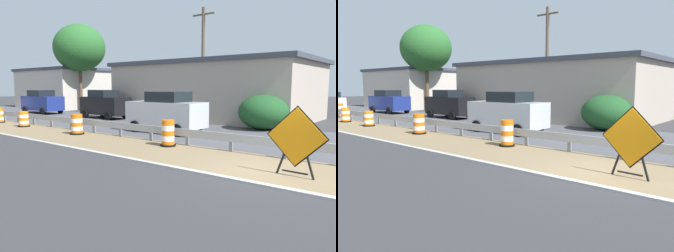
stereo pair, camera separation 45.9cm
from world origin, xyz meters
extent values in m
plane|color=#333335|center=(0.00, 0.00, 0.00)|extent=(160.00, 160.00, 0.00)
cube|color=#7F6B4C|center=(0.58, 0.00, 0.00)|extent=(3.57, 120.00, 0.01)
cube|color=#4C4C51|center=(6.37, 0.00, 0.00)|extent=(8.00, 120.00, 0.00)
cube|color=#ADADA8|center=(-1.30, 0.00, 0.00)|extent=(0.20, 120.00, 0.11)
cube|color=#999EA3|center=(2.12, 1.41, 0.55)|extent=(0.08, 49.81, 0.32)
cube|color=slate|center=(2.20, 0.37, 0.35)|extent=(0.12, 0.12, 0.70)
cube|color=slate|center=(2.20, 2.45, 0.35)|extent=(0.12, 0.12, 0.70)
cube|color=slate|center=(2.20, 4.52, 0.35)|extent=(0.12, 0.12, 0.70)
cube|color=slate|center=(2.20, 6.60, 0.35)|extent=(0.12, 0.12, 0.70)
cube|color=slate|center=(2.20, 8.67, 0.35)|extent=(0.12, 0.12, 0.70)
cube|color=slate|center=(2.20, 10.75, 0.35)|extent=(0.12, 0.12, 0.70)
cube|color=slate|center=(2.20, 12.82, 0.35)|extent=(0.12, 0.12, 0.70)
cube|color=slate|center=(2.20, 14.90, 0.35)|extent=(0.12, 0.12, 0.70)
cube|color=slate|center=(2.20, 16.98, 0.35)|extent=(0.12, 0.12, 0.70)
cube|color=slate|center=(2.20, 19.05, 0.35)|extent=(0.12, 0.12, 0.70)
cube|color=slate|center=(2.20, 21.13, 0.35)|extent=(0.12, 0.12, 0.70)
cube|color=slate|center=(2.20, 23.20, 0.35)|extent=(0.12, 0.12, 0.70)
cube|color=black|center=(0.06, -0.98, 0.52)|extent=(0.08, 0.39, 1.06)
cube|color=black|center=(0.11, -0.28, 0.52)|extent=(0.08, 0.39, 1.06)
cube|color=black|center=(0.09, -0.63, 0.12)|extent=(0.10, 0.72, 0.04)
cube|color=orange|center=(0.07, -0.63, 1.13)|extent=(0.16, 1.63, 1.64)
cube|color=black|center=(0.08, -0.63, 1.13)|extent=(0.15, 1.73, 1.74)
cylinder|color=orange|center=(1.54, 5.06, 0.11)|extent=(0.54, 0.54, 0.22)
cylinder|color=white|center=(1.54, 5.06, 0.33)|extent=(0.54, 0.54, 0.22)
cylinder|color=orange|center=(1.54, 5.06, 0.56)|extent=(0.54, 0.54, 0.22)
cylinder|color=white|center=(1.54, 5.06, 0.78)|extent=(0.54, 0.54, 0.22)
cylinder|color=orange|center=(1.54, 5.06, 1.00)|extent=(0.54, 0.54, 0.22)
cylinder|color=black|center=(1.54, 5.06, 0.04)|extent=(0.67, 0.67, 0.08)
cylinder|color=orange|center=(1.23, 10.95, 0.11)|extent=(0.59, 0.59, 0.21)
cylinder|color=white|center=(1.23, 10.95, 0.32)|extent=(0.59, 0.59, 0.21)
cylinder|color=orange|center=(1.23, 10.95, 0.53)|extent=(0.59, 0.59, 0.21)
cylinder|color=white|center=(1.23, 10.95, 0.74)|extent=(0.59, 0.59, 0.21)
cylinder|color=orange|center=(1.23, 10.95, 0.96)|extent=(0.59, 0.59, 0.21)
cylinder|color=black|center=(1.23, 10.95, 0.04)|extent=(0.74, 0.74, 0.08)
cylinder|color=orange|center=(1.13, 16.27, 0.10)|extent=(0.58, 0.58, 0.19)
cylinder|color=white|center=(1.13, 16.27, 0.29)|extent=(0.58, 0.58, 0.19)
cylinder|color=orange|center=(1.13, 16.27, 0.48)|extent=(0.58, 0.58, 0.19)
cylinder|color=white|center=(1.13, 16.27, 0.67)|extent=(0.58, 0.58, 0.19)
cylinder|color=orange|center=(1.13, 16.27, 0.87)|extent=(0.58, 0.58, 0.19)
cylinder|color=black|center=(1.13, 16.27, 0.04)|extent=(0.73, 0.73, 0.08)
cylinder|color=orange|center=(1.24, 19.83, 0.10)|extent=(0.57, 0.57, 0.20)
cylinder|color=white|center=(1.24, 19.83, 0.30)|extent=(0.57, 0.57, 0.20)
cylinder|color=orange|center=(1.24, 19.83, 0.50)|extent=(0.57, 0.57, 0.20)
cylinder|color=white|center=(1.24, 19.83, 0.70)|extent=(0.57, 0.57, 0.20)
cylinder|color=orange|center=(1.24, 19.83, 0.90)|extent=(0.57, 0.57, 0.20)
cylinder|color=black|center=(1.24, 19.83, 0.04)|extent=(0.71, 0.71, 0.08)
cylinder|color=orange|center=(2.74, 24.33, 0.11)|extent=(0.51, 0.51, 0.22)
cylinder|color=white|center=(2.74, 24.33, 0.34)|extent=(0.51, 0.51, 0.22)
cylinder|color=orange|center=(2.74, 24.33, 0.56)|extent=(0.51, 0.51, 0.22)
cylinder|color=white|center=(2.74, 24.33, 0.78)|extent=(0.51, 0.51, 0.22)
cylinder|color=orange|center=(2.74, 24.33, 1.01)|extent=(0.51, 0.51, 0.22)
cylinder|color=black|center=(2.74, 24.33, 0.04)|extent=(0.64, 0.64, 0.08)
cylinder|color=black|center=(5.57, 30.34, 0.32)|extent=(0.23, 0.64, 0.64)
cube|color=navy|center=(7.43, 24.74, 0.96)|extent=(1.94, 4.38, 1.29)
cube|color=black|center=(7.43, 24.92, 1.89)|extent=(1.70, 2.04, 0.56)
cylinder|color=black|center=(8.39, 23.33, 0.32)|extent=(0.23, 0.64, 0.64)
cylinder|color=black|center=(6.55, 23.29, 0.32)|extent=(0.23, 0.64, 0.64)
cylinder|color=black|center=(8.32, 26.20, 0.32)|extent=(0.23, 0.64, 0.64)
cylinder|color=black|center=(6.48, 26.15, 0.32)|extent=(0.23, 0.64, 0.64)
cube|color=black|center=(7.93, 16.49, 1.00)|extent=(1.85, 4.31, 1.37)
cube|color=black|center=(7.93, 16.66, 1.97)|extent=(1.61, 2.00, 0.56)
cylinder|color=black|center=(8.76, 15.06, 0.32)|extent=(0.24, 0.65, 0.64)
cylinder|color=black|center=(7.02, 15.10, 0.32)|extent=(0.24, 0.65, 0.64)
cylinder|color=black|center=(8.83, 17.87, 0.32)|extent=(0.24, 0.65, 0.64)
cylinder|color=black|center=(7.09, 17.92, 0.32)|extent=(0.24, 0.65, 0.64)
cube|color=silver|center=(4.78, 7.77, 1.00)|extent=(2.03, 4.37, 1.36)
cube|color=black|center=(4.78, 7.60, 1.96)|extent=(1.78, 2.03, 0.56)
cylinder|color=black|center=(3.78, 9.17, 0.32)|extent=(0.24, 0.65, 0.64)
cylinder|color=black|center=(5.70, 9.22, 0.32)|extent=(0.24, 0.65, 0.64)
cylinder|color=black|center=(3.86, 6.32, 0.32)|extent=(0.24, 0.65, 0.64)
cylinder|color=black|center=(5.77, 6.37, 0.32)|extent=(0.24, 0.65, 0.64)
cube|color=#AD9E8E|center=(13.91, 9.97, 2.08)|extent=(8.88, 14.85, 4.15)
cube|color=#3D424C|center=(13.91, 9.97, 4.30)|extent=(9.23, 15.45, 0.30)
cube|color=beige|center=(14.33, 30.78, 2.13)|extent=(7.95, 10.09, 4.27)
cube|color=#3D424C|center=(14.33, 30.78, 4.42)|extent=(8.27, 10.49, 0.30)
cylinder|color=brown|center=(11.31, 9.54, 4.07)|extent=(0.24, 0.24, 8.14)
cube|color=brown|center=(11.31, 9.54, 7.64)|extent=(0.12, 1.80, 0.10)
ellipsoid|color=#1E4C23|center=(9.19, 4.01, 1.02)|extent=(2.89, 2.89, 2.04)
cylinder|color=brown|center=(12.21, 25.26, 2.18)|extent=(0.36, 0.36, 4.36)
ellipsoid|color=#286028|center=(12.21, 25.26, 6.50)|extent=(5.35, 5.35, 4.81)
camera|label=1|loc=(-9.10, -3.35, 2.52)|focal=34.69mm
camera|label=2|loc=(-8.80, -3.70, 2.52)|focal=34.69mm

